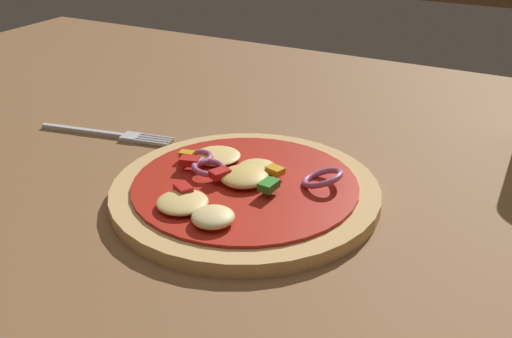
{
  "coord_description": "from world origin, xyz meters",
  "views": [
    {
      "loc": [
        0.28,
        -0.39,
        0.29
      ],
      "look_at": [
        0.06,
        0.03,
        0.05
      ],
      "focal_mm": 41.5,
      "sensor_mm": 36.0,
      "label": 1
    }
  ],
  "objects": [
    {
      "name": "dining_table",
      "position": [
        0.0,
        0.0,
        0.01
      ],
      "size": [
        1.28,
        0.99,
        0.03
      ],
      "color": "brown",
      "rests_on": "ground"
    },
    {
      "name": "pizza",
      "position": [
        0.06,
        0.01,
        0.04
      ],
      "size": [
        0.24,
        0.24,
        0.03
      ],
      "color": "tan",
      "rests_on": "dining_table"
    },
    {
      "name": "fork",
      "position": [
        -0.14,
        0.06,
        0.03
      ],
      "size": [
        0.16,
        0.04,
        0.01
      ],
      "color": "silver",
      "rests_on": "dining_table"
    }
  ]
}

